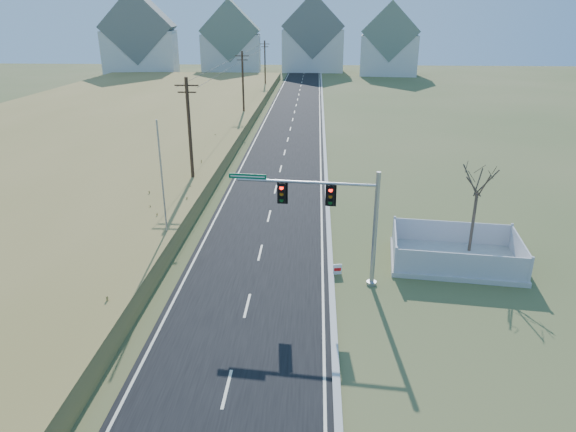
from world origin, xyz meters
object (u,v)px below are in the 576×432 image
object	(u,v)px
open_sign	(337,269)
bare_tree	(479,179)
fence_enclosure	(455,258)
traffic_signal_mast	(340,214)
flagpole	(164,201)

from	to	relation	value
open_sign	bare_tree	world-z (taller)	bare_tree
fence_enclosure	open_sign	distance (m)	7.01
traffic_signal_mast	flagpole	bearing A→B (deg)	167.22
traffic_signal_mast	fence_enclosure	size ratio (longest dim) A/B	1.01
traffic_signal_mast	bare_tree	xyz separation A→B (m)	(7.92, 3.78, 0.79)
fence_enclosure	bare_tree	distance (m)	4.65
fence_enclosure	flagpole	distance (m)	17.08
traffic_signal_mast	open_sign	xyz separation A→B (m)	(0.05, 0.83, -3.57)
flagpole	traffic_signal_mast	bearing A→B (deg)	-18.42
traffic_signal_mast	bare_tree	distance (m)	8.81
open_sign	flagpole	bearing A→B (deg)	154.52
flagpole	open_sign	bearing A→B (deg)	-13.98
traffic_signal_mast	bare_tree	size ratio (longest dim) A/B	1.33
fence_enclosure	flagpole	size ratio (longest dim) A/B	0.97
fence_enclosure	open_sign	size ratio (longest dim) A/B	12.71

